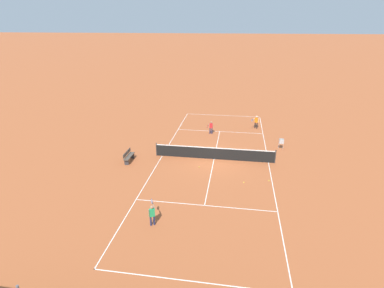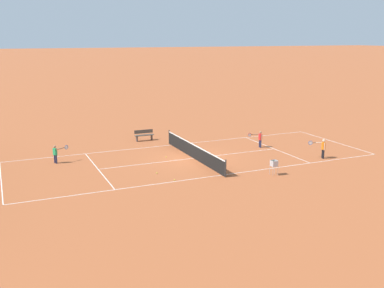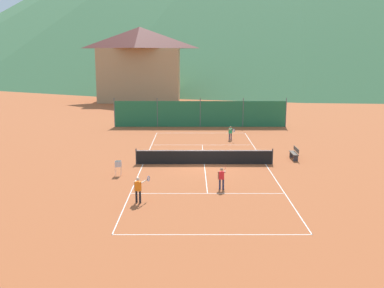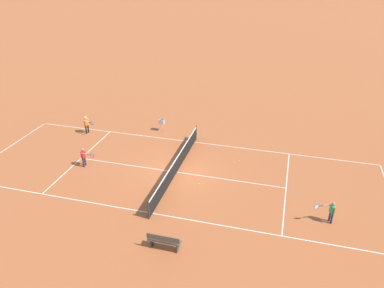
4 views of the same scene
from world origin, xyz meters
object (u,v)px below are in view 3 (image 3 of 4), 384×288
(player_near_service, at_px, (139,188))
(tennis_ball_by_net_right, at_px, (173,153))
(tennis_net, at_px, (205,157))
(player_near_baseline, at_px, (222,177))
(ball_hopper, at_px, (119,165))
(tennis_ball_alley_left, at_px, (150,154))
(tennis_ball_near_corner, at_px, (217,158))
(alpine_chalet, at_px, (141,63))
(courtside_bench, at_px, (295,153))
(player_far_service, at_px, (231,132))

(player_near_service, relative_size, tennis_ball_by_net_right, 19.74)
(tennis_net, distance_m, player_near_baseline, 5.70)
(tennis_net, bearing_deg, player_near_service, -113.84)
(tennis_net, bearing_deg, ball_hopper, -152.28)
(player_near_baseline, bearing_deg, ball_hopper, 154.96)
(tennis_ball_alley_left, distance_m, tennis_ball_near_corner, 5.02)
(player_near_service, height_order, alpine_chalet, alpine_chalet)
(ball_hopper, bearing_deg, courtside_bench, 19.83)
(player_near_baseline, xyz_separation_m, tennis_ball_near_corner, (0.14, 7.24, -0.68))
(tennis_net, height_order, tennis_ball_by_net_right, tennis_net)
(tennis_ball_alley_left, height_order, alpine_chalet, alpine_chalet)
(tennis_ball_alley_left, bearing_deg, ball_hopper, -103.75)
(tennis_net, height_order, tennis_ball_alley_left, tennis_net)
(player_near_service, relative_size, ball_hopper, 1.46)
(tennis_ball_near_corner, xyz_separation_m, courtside_bench, (5.41, -0.19, 0.42))
(player_far_service, height_order, tennis_ball_alley_left, player_far_service)
(tennis_ball_by_net_right, bearing_deg, player_near_service, -96.19)
(tennis_ball_near_corner, distance_m, courtside_bench, 5.43)
(tennis_ball_alley_left, relative_size, ball_hopper, 0.07)
(player_near_baseline, xyz_separation_m, tennis_ball_by_net_right, (-3.05, 9.02, -0.68))
(tennis_net, xyz_separation_m, courtside_bench, (6.34, 1.41, -0.05))
(player_near_service, height_order, tennis_ball_near_corner, player_near_service)
(tennis_ball_by_net_right, bearing_deg, tennis_net, -56.38)
(alpine_chalet, bearing_deg, tennis_net, -77.91)
(tennis_ball_alley_left, bearing_deg, player_far_service, 41.45)
(tennis_ball_by_net_right, distance_m, ball_hopper, 6.91)
(tennis_net, relative_size, tennis_ball_near_corner, 139.09)
(tennis_ball_by_net_right, bearing_deg, alpine_chalet, 99.85)
(tennis_ball_near_corner, bearing_deg, courtside_bench, -2.02)
(player_far_service, xyz_separation_m, tennis_ball_near_corner, (-1.53, -6.94, -0.66))
(player_far_service, relative_size, player_near_baseline, 0.97)
(player_near_baseline, bearing_deg, alpine_chalet, 101.61)
(ball_hopper, bearing_deg, player_near_baseline, -25.04)
(tennis_net, height_order, player_near_service, player_near_service)
(tennis_ball_alley_left, bearing_deg, player_near_service, -87.67)
(player_far_service, bearing_deg, ball_hopper, -124.45)
(alpine_chalet, bearing_deg, courtside_bench, -69.10)
(tennis_ball_by_net_right, relative_size, alpine_chalet, 0.01)
(tennis_net, height_order, player_near_baseline, player_near_baseline)
(tennis_net, xyz_separation_m, player_far_service, (2.47, 8.55, 0.19))
(player_near_baseline, xyz_separation_m, courtside_bench, (5.55, 7.05, -0.26))
(player_far_service, bearing_deg, tennis_ball_by_net_right, -132.47)
(player_near_baseline, xyz_separation_m, tennis_ball_alley_left, (-4.71, 8.55, -0.68))
(player_far_service, bearing_deg, player_near_baseline, -96.73)
(player_near_baseline, distance_m, courtside_bench, 8.97)
(player_near_service, distance_m, tennis_ball_alley_left, 10.80)
(tennis_ball_by_net_right, relative_size, courtside_bench, 0.04)
(ball_hopper, bearing_deg, alpine_chalet, 94.56)
(player_near_service, distance_m, courtside_bench, 13.50)
(tennis_ball_near_corner, bearing_deg, tennis_ball_by_net_right, 150.80)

